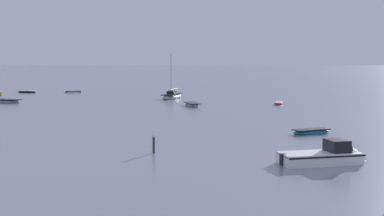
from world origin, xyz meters
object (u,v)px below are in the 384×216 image
rowboat_moored_3 (192,105)px  rowboat_moored_8 (311,132)px  rowboat_moored_1 (7,101)px  rowboat_moored_4 (27,92)px  motorboat_moored_2 (333,158)px  rowboat_moored_6 (278,103)px  rowboat_moored_7 (73,92)px  sailboat_moored_0 (172,96)px  mooring_post_left (154,145)px

rowboat_moored_3 → rowboat_moored_8: bearing=4.6°
rowboat_moored_1 → rowboat_moored_4: size_ratio=1.25×
rowboat_moored_3 → motorboat_moored_2: motorboat_moored_2 is taller
motorboat_moored_2 → rowboat_moored_4: motorboat_moored_2 is taller
rowboat_moored_3 → rowboat_moored_6: size_ratio=1.38×
rowboat_moored_3 → rowboat_moored_4: size_ratio=1.14×
rowboat_moored_8 → rowboat_moored_7: bearing=-83.3°
sailboat_moored_0 → rowboat_moored_6: bearing=72.1°
rowboat_moored_6 → rowboat_moored_7: bearing=70.6°
rowboat_moored_6 → motorboat_moored_2: bearing=-168.3°
rowboat_moored_3 → rowboat_moored_6: rowboat_moored_3 is taller
rowboat_moored_4 → rowboat_moored_6: size_ratio=1.21×
rowboat_moored_3 → motorboat_moored_2: (11.14, -40.02, 0.16)m
rowboat_moored_4 → rowboat_moored_7: size_ratio=1.15×
rowboat_moored_1 → mooring_post_left: bearing=-37.4°
rowboat_moored_8 → mooring_post_left: mooring_post_left is taller
rowboat_moored_3 → rowboat_moored_8: size_ratio=1.16×
rowboat_moored_1 → rowboat_moored_7: size_ratio=1.44×
rowboat_moored_8 → mooring_post_left: 16.69m
rowboat_moored_7 → rowboat_moored_8: rowboat_moored_8 is taller
rowboat_moored_7 → mooring_post_left: bearing=91.9°
rowboat_moored_6 → mooring_post_left: bearing=175.1°
rowboat_moored_7 → mooring_post_left: mooring_post_left is taller
rowboat_moored_1 → rowboat_moored_8: 50.30m
rowboat_moored_3 → motorboat_moored_2: bearing=-4.3°
sailboat_moored_0 → rowboat_moored_8: (16.01, -40.05, -0.17)m
rowboat_moored_1 → rowboat_moored_6: (40.31, -0.59, -0.07)m
mooring_post_left → rowboat_moored_1: bearing=123.4°
rowboat_moored_3 → sailboat_moored_0: bearing=176.5°
rowboat_moored_1 → rowboat_moored_6: size_ratio=1.51×
rowboat_moored_3 → motorboat_moored_2: size_ratio=0.71×
sailboat_moored_0 → mooring_post_left: (3.07, -50.59, 0.28)m
motorboat_moored_2 → rowboat_moored_6: size_ratio=1.95×
rowboat_moored_3 → rowboat_moored_4: 42.21m
rowboat_moored_4 → rowboat_moored_7: (8.84, 0.43, -0.02)m
motorboat_moored_2 → rowboat_moored_4: bearing=107.1°
rowboat_moored_4 → rowboat_moored_7: 8.85m
rowboat_moored_7 → mooring_post_left: 67.86m
rowboat_moored_3 → rowboat_moored_1: bearing=-118.0°
rowboat_moored_4 → rowboat_moored_1: bearing=115.9°
rowboat_moored_8 → motorboat_moored_2: bearing=58.8°
motorboat_moored_2 → rowboat_moored_8: size_ratio=1.64×
rowboat_moored_3 → motorboat_moored_2: 41.54m
sailboat_moored_0 → motorboat_moored_2: size_ratio=1.20×
sailboat_moored_0 → rowboat_moored_3: (3.99, -13.62, -0.15)m
motorboat_moored_2 → sailboat_moored_0: bearing=89.2°
sailboat_moored_0 → rowboat_moored_4: size_ratio=1.93×
motorboat_moored_2 → mooring_post_left: motorboat_moored_2 is taller
sailboat_moored_0 → rowboat_moored_7: sailboat_moored_0 is taller
rowboat_moored_1 → motorboat_moored_2: size_ratio=0.77×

